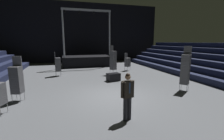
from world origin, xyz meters
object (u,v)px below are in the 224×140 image
at_px(chair_stack_mid_centre, 185,69).
at_px(chair_stack_mid_right, 127,62).
at_px(chair_stack_front_right, 58,64).
at_px(equipment_road_case, 113,77).
at_px(stage_riser, 87,60).
at_px(chair_stack_mid_left, 17,79).
at_px(man_with_tie, 128,94).
at_px(chair_stack_rear_left, 113,60).

bearing_deg(chair_stack_mid_centre, chair_stack_mid_right, -31.38).
bearing_deg(chair_stack_front_right, chair_stack_mid_centre, 43.03).
bearing_deg(equipment_road_case, chair_stack_mid_right, 55.14).
xyz_separation_m(stage_riser, chair_stack_mid_left, (-4.55, -10.44, 0.40)).
height_order(man_with_tie, equipment_road_case, man_with_tie).
relative_size(stage_riser, chair_stack_mid_left, 2.88).
distance_m(stage_riser, chair_stack_mid_right, 5.49).
xyz_separation_m(chair_stack_mid_left, chair_stack_mid_centre, (8.71, -0.83, 0.21)).
xyz_separation_m(man_with_tie, chair_stack_front_right, (-2.73, 8.61, 0.01)).
bearing_deg(equipment_road_case, chair_stack_mid_left, -154.83).
bearing_deg(equipment_road_case, chair_stack_mid_centre, -46.52).
xyz_separation_m(chair_stack_front_right, equipment_road_case, (3.91, -2.89, -0.71)).
height_order(chair_stack_front_right, chair_stack_rear_left, chair_stack_rear_left).
distance_m(chair_stack_mid_left, chair_stack_mid_right, 10.09).
xyz_separation_m(chair_stack_rear_left, equipment_road_case, (-0.67, -2.32, -0.96)).
height_order(stage_riser, chair_stack_mid_centre, stage_riser).
bearing_deg(chair_stack_mid_centre, equipment_road_case, 6.16).
relative_size(chair_stack_mid_left, chair_stack_mid_centre, 0.83).
relative_size(chair_stack_front_right, chair_stack_mid_left, 0.92).
bearing_deg(equipment_road_case, man_with_tie, -101.63).
xyz_separation_m(chair_stack_mid_left, equipment_road_case, (5.48, 2.57, -0.79)).
relative_size(stage_riser, chair_stack_mid_centre, 2.40).
xyz_separation_m(man_with_tie, chair_stack_mid_left, (-4.30, 3.15, 0.09)).
distance_m(stage_riser, equipment_road_case, 7.93).
distance_m(man_with_tie, chair_stack_mid_left, 5.33).
distance_m(chair_stack_mid_left, chair_stack_mid_centre, 8.75).
height_order(chair_stack_mid_centre, chair_stack_rear_left, chair_stack_mid_centre).
height_order(chair_stack_front_right, equipment_road_case, chair_stack_front_right).
bearing_deg(equipment_road_case, stage_riser, 96.75).
bearing_deg(man_with_tie, equipment_road_case, -117.60).
bearing_deg(chair_stack_front_right, stage_riser, 143.59).
relative_size(chair_stack_mid_left, chair_stack_mid_right, 1.25).
bearing_deg(stage_riser, chair_stack_mid_right, -51.26).
height_order(man_with_tie, chair_stack_mid_left, chair_stack_mid_left).
height_order(chair_stack_mid_left, chair_stack_mid_right, chair_stack_mid_left).
xyz_separation_m(chair_stack_front_right, chair_stack_mid_centre, (7.14, -6.30, 0.29)).
distance_m(chair_stack_front_right, chair_stack_rear_left, 4.62).
relative_size(man_with_tie, chair_stack_mid_right, 1.01).
relative_size(man_with_tie, chair_stack_mid_centre, 0.67).
bearing_deg(equipment_road_case, chair_stack_rear_left, 73.95).
bearing_deg(chair_stack_rear_left, chair_stack_mid_left, 8.82).
relative_size(chair_stack_mid_right, chair_stack_mid_centre, 0.67).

